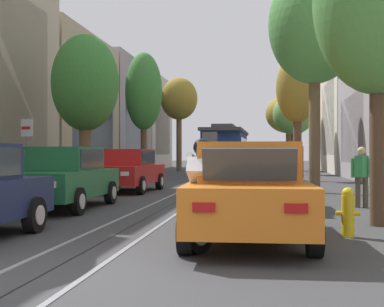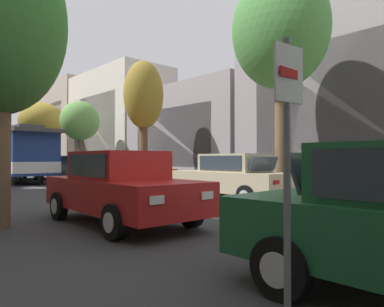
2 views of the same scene
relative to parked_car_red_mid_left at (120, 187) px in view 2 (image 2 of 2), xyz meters
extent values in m
plane|color=#38383A|center=(2.47, 7.12, -0.80)|extent=(160.00, 160.00, 0.00)
cube|color=gray|center=(1.94, 10.23, -0.79)|extent=(0.08, 59.16, 0.01)
cube|color=gray|center=(3.00, 10.23, -0.79)|extent=(0.08, 59.16, 0.01)
cube|color=black|center=(2.47, 10.23, -0.80)|extent=(0.03, 59.16, 0.01)
cube|color=gray|center=(12.65, 0.00, 3.42)|extent=(5.90, 9.93, 8.43)
cube|color=#2D3842|center=(9.72, 0.00, 2.99)|extent=(0.04, 7.16, 5.06)
cube|color=gray|center=(11.94, 10.23, 2.27)|extent=(4.48, 9.93, 6.14)
cube|color=#2D3842|center=(9.72, 10.23, 1.96)|extent=(0.04, 7.16, 3.68)
cube|color=beige|center=(12.25, 20.47, 3.68)|extent=(5.11, 9.93, 8.97)
cube|color=#2D3842|center=(9.72, 20.47, 3.24)|extent=(0.04, 7.16, 5.38)
cube|color=gray|center=(12.29, 30.70, 3.97)|extent=(5.18, 9.93, 9.53)
cube|color=#2D3842|center=(9.72, 30.70, 3.49)|extent=(0.04, 7.16, 5.72)
cube|color=#2D3842|center=(-0.12, -4.73, 0.46)|extent=(1.30, 0.22, 0.45)
cube|color=#B21414|center=(0.42, -3.90, -0.05)|extent=(0.28, 0.04, 0.12)
cube|color=#B21414|center=(-0.70, -3.91, -0.05)|extent=(0.28, 0.04, 0.12)
cylinder|color=black|center=(0.75, -4.72, -0.48)|extent=(0.21, 0.64, 0.64)
cylinder|color=silver|center=(0.86, -4.72, -0.48)|extent=(0.03, 0.35, 0.35)
cylinder|color=black|center=(-1.00, -4.75, -0.48)|extent=(0.21, 0.64, 0.64)
cylinder|color=silver|center=(-1.11, -4.75, -0.48)|extent=(0.03, 0.35, 0.35)
cube|color=red|center=(0.00, -0.04, -0.15)|extent=(1.96, 4.36, 0.66)
cube|color=red|center=(0.00, 0.11, 0.48)|extent=(1.55, 2.12, 0.60)
cube|color=#2D3842|center=(-0.03, -0.73, 0.46)|extent=(1.34, 0.27, 0.47)
cube|color=#2D3842|center=(0.05, 1.29, 0.46)|extent=(1.30, 0.25, 0.45)
cube|color=#2D3842|center=(0.75, 0.08, 0.48)|extent=(0.10, 1.81, 0.47)
cube|color=#2D3842|center=(-0.74, 0.14, 0.48)|extent=(0.10, 1.81, 0.47)
cube|color=white|center=(0.48, -2.22, -0.05)|extent=(0.28, 0.05, 0.14)
cube|color=#B21414|center=(0.64, 2.10, -0.05)|extent=(0.28, 0.05, 0.12)
cube|color=white|center=(-0.64, -2.18, -0.05)|extent=(0.28, 0.05, 0.14)
cube|color=#B21414|center=(-0.48, 2.14, -0.05)|extent=(0.28, 0.05, 0.12)
cylinder|color=black|center=(0.83, -1.40, -0.48)|extent=(0.22, 0.65, 0.64)
cylinder|color=silver|center=(0.94, -1.41, -0.48)|extent=(0.03, 0.35, 0.35)
cylinder|color=black|center=(-0.93, -1.34, -0.48)|extent=(0.22, 0.65, 0.64)
cylinder|color=silver|center=(-1.04, -1.34, -0.48)|extent=(0.03, 0.35, 0.35)
cylinder|color=black|center=(0.93, 1.26, -0.48)|extent=(0.22, 0.65, 0.64)
cylinder|color=silver|center=(1.04, 1.26, -0.48)|extent=(0.03, 0.35, 0.35)
cylinder|color=black|center=(-0.83, 1.32, -0.48)|extent=(0.22, 0.65, 0.64)
cylinder|color=silver|center=(-0.94, 1.33, -0.48)|extent=(0.03, 0.35, 0.35)
cube|color=white|center=(4.33, -2.50, -0.05)|extent=(0.28, 0.04, 0.14)
cube|color=white|center=(5.45, -2.48, -0.05)|extent=(0.28, 0.04, 0.14)
cylinder|color=black|center=(4.02, -3.33, -0.48)|extent=(0.21, 0.64, 0.64)
cylinder|color=silver|center=(3.91, -3.33, -0.48)|extent=(0.03, 0.35, 0.35)
cylinder|color=black|center=(5.78, -3.31, -0.48)|extent=(0.21, 0.64, 0.64)
cylinder|color=silver|center=(5.89, -3.30, -0.48)|extent=(0.03, 0.35, 0.35)
cube|color=#C1B28E|center=(4.98, 1.10, -0.15)|extent=(1.80, 4.30, 0.66)
cube|color=#C1B28E|center=(4.98, 0.95, 0.48)|extent=(1.48, 2.06, 0.60)
cube|color=#2D3842|center=(4.98, 1.79, 0.46)|extent=(1.33, 0.22, 0.47)
cube|color=#2D3842|center=(4.98, -0.23, 0.46)|extent=(1.30, 0.20, 0.45)
cube|color=#2D3842|center=(4.23, 0.95, 0.48)|extent=(0.03, 1.81, 0.47)
cube|color=#2D3842|center=(5.73, 0.95, 0.48)|extent=(0.03, 1.81, 0.47)
cube|color=white|center=(4.42, 3.26, -0.05)|extent=(0.28, 0.04, 0.14)
cube|color=#B21414|center=(4.43, -1.06, -0.05)|extent=(0.28, 0.04, 0.12)
cube|color=white|center=(5.54, 3.26, -0.05)|extent=(0.28, 0.04, 0.14)
cube|color=#B21414|center=(5.54, -1.06, -0.05)|extent=(0.28, 0.04, 0.12)
cylinder|color=black|center=(4.10, 2.44, -0.48)|extent=(0.20, 0.64, 0.64)
cylinder|color=silver|center=(3.99, 2.44, -0.48)|extent=(0.02, 0.35, 0.35)
cylinder|color=black|center=(5.86, 2.44, -0.48)|extent=(0.20, 0.64, 0.64)
cylinder|color=silver|center=(5.97, 2.44, -0.48)|extent=(0.02, 0.35, 0.35)
cylinder|color=black|center=(4.10, -0.23, -0.48)|extent=(0.20, 0.64, 0.64)
cylinder|color=silver|center=(3.99, -0.23, -0.48)|extent=(0.02, 0.35, 0.35)
cylinder|color=black|center=(5.86, -0.23, -0.48)|extent=(0.20, 0.64, 0.64)
cylinder|color=silver|center=(5.97, -0.23, -0.48)|extent=(0.02, 0.35, 0.35)
cube|color=orange|center=(4.76, 6.88, -0.15)|extent=(1.81, 4.30, 0.66)
cube|color=orange|center=(4.76, 6.73, 0.48)|extent=(1.48, 2.07, 0.60)
cube|color=#2D3842|center=(4.76, 7.57, 0.46)|extent=(1.33, 0.22, 0.47)
cube|color=#2D3842|center=(4.76, 5.55, 0.46)|extent=(1.30, 0.20, 0.45)
cube|color=#2D3842|center=(4.01, 6.73, 0.48)|extent=(0.03, 1.81, 0.47)
cube|color=#2D3842|center=(5.51, 6.73, 0.48)|extent=(0.03, 1.81, 0.47)
cube|color=white|center=(4.20, 9.04, -0.05)|extent=(0.28, 0.04, 0.14)
cube|color=#B21414|center=(4.20, 4.72, -0.05)|extent=(0.28, 0.04, 0.12)
cube|color=white|center=(5.31, 9.04, -0.05)|extent=(0.28, 0.04, 0.14)
cube|color=#B21414|center=(5.32, 4.72, -0.05)|extent=(0.28, 0.04, 0.12)
cylinder|color=black|center=(3.88, 8.21, -0.48)|extent=(0.20, 0.64, 0.64)
cylinder|color=silver|center=(3.77, 8.21, -0.48)|extent=(0.02, 0.35, 0.35)
cylinder|color=black|center=(5.64, 8.21, -0.48)|extent=(0.20, 0.64, 0.64)
cylinder|color=silver|center=(5.75, 8.21, -0.48)|extent=(0.02, 0.35, 0.35)
cylinder|color=black|center=(3.88, 5.55, -0.48)|extent=(0.20, 0.64, 0.64)
cylinder|color=silver|center=(3.77, 5.54, -0.48)|extent=(0.02, 0.35, 0.35)
cylinder|color=black|center=(5.64, 5.55, -0.48)|extent=(0.20, 0.64, 0.64)
cylinder|color=silver|center=(5.75, 5.55, -0.48)|extent=(0.02, 0.35, 0.35)
cube|color=slate|center=(4.83, 12.46, -0.15)|extent=(1.88, 4.33, 0.66)
cube|color=slate|center=(4.83, 12.31, 0.48)|extent=(1.51, 2.09, 0.60)
cube|color=#2D3842|center=(4.82, 13.15, 0.46)|extent=(1.34, 0.25, 0.47)
cube|color=#2D3842|center=(4.86, 11.13, 0.46)|extent=(1.30, 0.22, 0.45)
cube|color=#2D3842|center=(4.09, 12.30, 0.48)|extent=(0.06, 1.81, 0.47)
cube|color=#2D3842|center=(5.58, 12.33, 0.48)|extent=(0.06, 1.81, 0.47)
cube|color=white|center=(4.23, 14.61, -0.05)|extent=(0.28, 0.05, 0.14)
cube|color=#B21414|center=(4.31, 10.29, -0.05)|extent=(0.28, 0.05, 0.12)
cube|color=white|center=(5.35, 14.63, -0.05)|extent=(0.28, 0.05, 0.14)
cube|color=#B21414|center=(5.43, 10.32, -0.05)|extent=(0.28, 0.05, 0.12)
cylinder|color=black|center=(3.93, 13.78, -0.48)|extent=(0.21, 0.64, 0.64)
cylinder|color=silver|center=(3.82, 13.78, -0.48)|extent=(0.03, 0.35, 0.35)
cylinder|color=black|center=(5.69, 13.81, -0.48)|extent=(0.21, 0.64, 0.64)
cylinder|color=silver|center=(5.80, 13.82, -0.48)|extent=(0.03, 0.35, 0.35)
cylinder|color=black|center=(3.98, 11.12, -0.48)|extent=(0.21, 0.64, 0.64)
cylinder|color=silver|center=(3.87, 11.11, -0.48)|extent=(0.03, 0.35, 0.35)
cylinder|color=black|center=(5.74, 11.15, -0.48)|extent=(0.21, 0.64, 0.64)
cylinder|color=silver|center=(5.85, 11.15, -0.48)|extent=(0.03, 0.35, 0.35)
cube|color=#1E6038|center=(4.89, 18.30, -0.15)|extent=(1.91, 4.34, 0.66)
cube|color=#1E6038|center=(4.89, 18.15, 0.48)|extent=(1.53, 2.10, 0.60)
cube|color=#2D3842|center=(4.91, 18.99, 0.46)|extent=(1.34, 0.26, 0.47)
cube|color=#2D3842|center=(4.86, 16.97, 0.46)|extent=(1.30, 0.23, 0.45)
cube|color=#2D3842|center=(4.14, 18.17, 0.48)|extent=(0.08, 1.81, 0.47)
cube|color=#2D3842|center=(5.63, 18.13, 0.48)|extent=(0.08, 1.81, 0.47)
cube|color=white|center=(4.39, 20.47, -0.05)|extent=(0.28, 0.05, 0.14)
cube|color=#B21414|center=(4.28, 16.15, -0.05)|extent=(0.28, 0.05, 0.12)
cube|color=white|center=(5.50, 20.45, -0.05)|extent=(0.28, 0.05, 0.14)
cube|color=#B21414|center=(5.39, 16.13, -0.05)|extent=(0.28, 0.05, 0.12)
cylinder|color=black|center=(4.04, 19.65, -0.48)|extent=(0.22, 0.64, 0.64)
cylinder|color=silver|center=(3.93, 19.66, -0.48)|extent=(0.03, 0.35, 0.35)
cylinder|color=black|center=(5.80, 19.61, -0.48)|extent=(0.22, 0.64, 0.64)
cylinder|color=silver|center=(5.91, 19.61, -0.48)|extent=(0.03, 0.35, 0.35)
cylinder|color=black|center=(3.98, 16.99, -0.48)|extent=(0.22, 0.64, 0.64)
cylinder|color=silver|center=(3.87, 16.99, -0.48)|extent=(0.03, 0.35, 0.35)
cylinder|color=black|center=(5.74, 16.95, -0.48)|extent=(0.22, 0.64, 0.64)
cylinder|color=silver|center=(5.85, 16.94, -0.48)|extent=(0.03, 0.35, 0.35)
cylinder|color=brown|center=(6.83, 0.37, 1.71)|extent=(0.41, 0.41, 5.02)
ellipsoid|color=#4C8E42|center=(6.83, 0.37, 5.30)|extent=(3.32, 3.57, 4.31)
cylinder|color=brown|center=(6.76, 8.85, 1.18)|extent=(0.44, 0.44, 3.95)
ellipsoid|color=olive|center=(6.76, 8.85, 4.07)|extent=(2.24, 1.93, 3.67)
cylinder|color=brown|center=(7.02, 17.15, 0.92)|extent=(0.31, 0.31, 3.44)
ellipsoid|color=#609947|center=(7.02, 17.15, 3.34)|extent=(2.83, 2.42, 2.81)
cylinder|color=brown|center=(7.07, 24.91, 1.17)|extent=(0.49, 0.49, 3.93)
ellipsoid|color=olive|center=(7.07, 24.91, 3.94)|extent=(3.87, 3.92, 3.24)
cube|color=navy|center=(2.47, 15.90, 0.85)|extent=(2.55, 7.55, 2.30)
cube|color=white|center=(2.47, 15.90, 0.15)|extent=(2.59, 7.59, 0.60)
cylinder|color=white|center=(3.69, 20.63, 0.85)|extent=(0.08, 0.08, 2.30)
cube|color=#3D3D42|center=(2.48, 16.20, 2.10)|extent=(2.74, 9.15, 0.20)
cube|color=#3D3D42|center=(2.47, 15.90, 2.34)|extent=(1.43, 5.65, 0.28)
cube|color=#2D3842|center=(3.69, 15.88, 1.20)|extent=(0.16, 6.37, 0.90)
cylinder|color=#332D28|center=(3.21, 17.95, -0.45)|extent=(0.13, 0.70, 0.70)
cylinder|color=#332D28|center=(1.73, 13.85, -0.45)|extent=(0.13, 0.70, 0.70)
cylinder|color=#332D28|center=(3.13, 13.83, -0.45)|extent=(0.13, 0.70, 0.70)
cylinder|color=slate|center=(-1.51, -5.14, 0.41)|extent=(0.06, 0.06, 2.43)
cube|color=white|center=(-1.51, -5.16, 1.33)|extent=(0.36, 0.05, 0.48)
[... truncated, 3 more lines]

